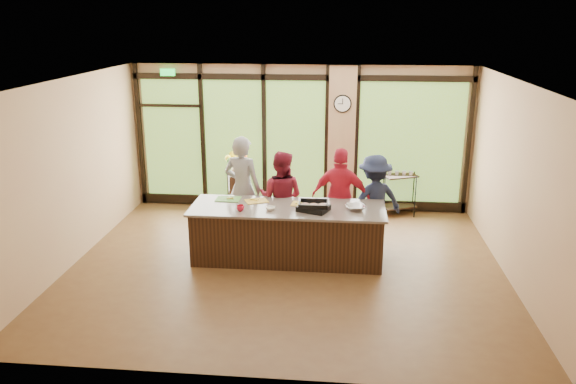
% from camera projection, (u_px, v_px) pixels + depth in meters
% --- Properties ---
extents(floor, '(7.00, 7.00, 0.00)m').
position_uv_depth(floor, '(286.00, 266.00, 9.21)').
color(floor, '#54361D').
rests_on(floor, ground).
extents(ceiling, '(7.00, 7.00, 0.00)m').
position_uv_depth(ceiling, '(286.00, 81.00, 8.31)').
color(ceiling, silver).
rests_on(ceiling, back_wall).
extents(back_wall, '(7.00, 0.00, 7.00)m').
position_uv_depth(back_wall, '(300.00, 138.00, 11.61)').
color(back_wall, tan).
rests_on(back_wall, floor).
extents(left_wall, '(0.00, 6.00, 6.00)m').
position_uv_depth(left_wall, '(71.00, 172.00, 9.08)').
color(left_wall, tan).
rests_on(left_wall, floor).
extents(right_wall, '(0.00, 6.00, 6.00)m').
position_uv_depth(right_wall, '(517.00, 184.00, 8.44)').
color(right_wall, tan).
rests_on(right_wall, floor).
extents(window_wall, '(6.90, 0.12, 3.00)m').
position_uv_depth(window_wall, '(308.00, 144.00, 11.58)').
color(window_wall, tan).
rests_on(window_wall, floor).
extents(island_base, '(3.10, 1.00, 0.88)m').
position_uv_depth(island_base, '(288.00, 234.00, 9.36)').
color(island_base, black).
rests_on(island_base, floor).
extents(countertop, '(3.20, 1.10, 0.04)m').
position_uv_depth(countertop, '(288.00, 208.00, 9.23)').
color(countertop, slate).
rests_on(countertop, island_base).
extents(wall_clock, '(0.36, 0.04, 0.36)m').
position_uv_depth(wall_clock, '(343.00, 104.00, 11.18)').
color(wall_clock, black).
rests_on(wall_clock, window_wall).
extents(cook_left, '(0.81, 0.65, 1.93)m').
position_uv_depth(cook_left, '(243.00, 189.00, 10.05)').
color(cook_left, gray).
rests_on(cook_left, floor).
extents(cook_midleft, '(0.94, 0.80, 1.69)m').
position_uv_depth(cook_midleft, '(281.00, 198.00, 9.93)').
color(cook_midleft, maroon).
rests_on(cook_midleft, floor).
extents(cook_midright, '(1.09, 0.60, 1.77)m').
position_uv_depth(cook_midright, '(341.00, 198.00, 9.80)').
color(cook_midright, '#B61C32').
rests_on(cook_midright, floor).
extents(cook_right, '(1.22, 0.98, 1.64)m').
position_uv_depth(cook_right, '(374.00, 201.00, 9.85)').
color(cook_right, '#192038').
rests_on(cook_right, floor).
extents(roasting_pan, '(0.57, 0.51, 0.08)m').
position_uv_depth(roasting_pan, '(313.00, 208.00, 9.04)').
color(roasting_pan, black).
rests_on(roasting_pan, countertop).
extents(mixing_bowl, '(0.38, 0.38, 0.08)m').
position_uv_depth(mixing_bowl, '(355.00, 207.00, 9.08)').
color(mixing_bowl, silver).
rests_on(mixing_bowl, countertop).
extents(cutting_board_left, '(0.42, 0.31, 0.01)m').
position_uv_depth(cutting_board_left, '(228.00, 199.00, 9.60)').
color(cutting_board_left, '#4E9034').
rests_on(cutting_board_left, countertop).
extents(cutting_board_center, '(0.45, 0.40, 0.01)m').
position_uv_depth(cutting_board_center, '(256.00, 201.00, 9.50)').
color(cutting_board_center, gold).
rests_on(cutting_board_center, countertop).
extents(cutting_board_right, '(0.38, 0.30, 0.01)m').
position_uv_depth(cutting_board_right, '(302.00, 204.00, 9.35)').
color(cutting_board_right, gold).
rests_on(cutting_board_right, countertop).
extents(prep_bowl_near, '(0.16, 0.16, 0.05)m').
position_uv_depth(prep_bowl_near, '(270.00, 208.00, 9.07)').
color(prep_bowl_near, white).
rests_on(prep_bowl_near, countertop).
extents(prep_bowl_mid, '(0.15, 0.15, 0.04)m').
position_uv_depth(prep_bowl_mid, '(320.00, 209.00, 9.06)').
color(prep_bowl_mid, white).
rests_on(prep_bowl_mid, countertop).
extents(prep_bowl_far, '(0.13, 0.13, 0.03)m').
position_uv_depth(prep_bowl_far, '(306.00, 205.00, 9.28)').
color(prep_bowl_far, white).
rests_on(prep_bowl_far, countertop).
extents(red_ramekin, '(0.16, 0.16, 0.10)m').
position_uv_depth(red_ramekin, '(240.00, 208.00, 9.03)').
color(red_ramekin, red).
rests_on(red_ramekin, countertop).
extents(flower_stand, '(0.50, 0.50, 0.78)m').
position_uv_depth(flower_stand, '(238.00, 192.00, 11.79)').
color(flower_stand, black).
rests_on(flower_stand, floor).
extents(flower_vase, '(0.29, 0.29, 0.25)m').
position_uv_depth(flower_vase, '(237.00, 168.00, 11.63)').
color(flower_vase, olive).
rests_on(flower_vase, flower_stand).
extents(bar_cart, '(0.77, 0.62, 0.92)m').
position_uv_depth(bar_cart, '(399.00, 188.00, 11.47)').
color(bar_cart, black).
rests_on(bar_cart, floor).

